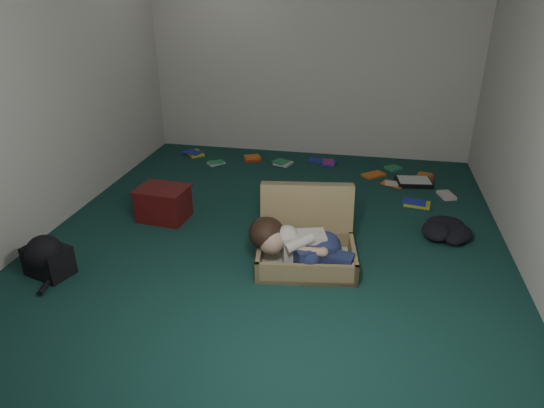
% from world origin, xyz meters
% --- Properties ---
extents(floor, '(4.50, 4.50, 0.00)m').
position_xyz_m(floor, '(0.00, 0.00, 0.00)').
color(floor, '#143A34').
rests_on(floor, ground).
extents(wall_back, '(4.50, 0.00, 4.50)m').
position_xyz_m(wall_back, '(0.00, 2.25, 1.30)').
color(wall_back, silver).
rests_on(wall_back, ground).
extents(wall_front, '(4.50, 0.00, 4.50)m').
position_xyz_m(wall_front, '(0.00, -2.25, 1.30)').
color(wall_front, silver).
rests_on(wall_front, ground).
extents(wall_left, '(0.00, 4.50, 4.50)m').
position_xyz_m(wall_left, '(-2.00, 0.00, 1.30)').
color(wall_left, silver).
rests_on(wall_left, ground).
extents(suitcase, '(0.87, 0.85, 0.57)m').
position_xyz_m(suitcase, '(0.33, -0.36, 0.17)').
color(suitcase, '#967F52').
rests_on(suitcase, floor).
extents(person, '(0.85, 0.41, 0.35)m').
position_xyz_m(person, '(0.30, -0.56, 0.21)').
color(person, silver).
rests_on(person, suitcase).
extents(maroon_bin, '(0.49, 0.40, 0.32)m').
position_xyz_m(maroon_bin, '(-1.09, 0.07, 0.16)').
color(maroon_bin, '#561211').
rests_on(maroon_bin, floor).
extents(backpack, '(0.50, 0.44, 0.25)m').
position_xyz_m(backpack, '(-1.58, -1.01, 0.13)').
color(backpack, black).
rests_on(backpack, floor).
extents(clothing_pile, '(0.53, 0.49, 0.14)m').
position_xyz_m(clothing_pile, '(1.47, 0.23, 0.07)').
color(clothing_pile, black).
rests_on(clothing_pile, floor).
extents(paper_tray, '(0.41, 0.33, 0.05)m').
position_xyz_m(paper_tray, '(1.30, 1.42, 0.03)').
color(paper_tray, black).
rests_on(paper_tray, floor).
extents(book_scatter, '(3.24, 1.35, 0.02)m').
position_xyz_m(book_scatter, '(0.45, 1.60, 0.01)').
color(book_scatter, gold).
rests_on(book_scatter, floor).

